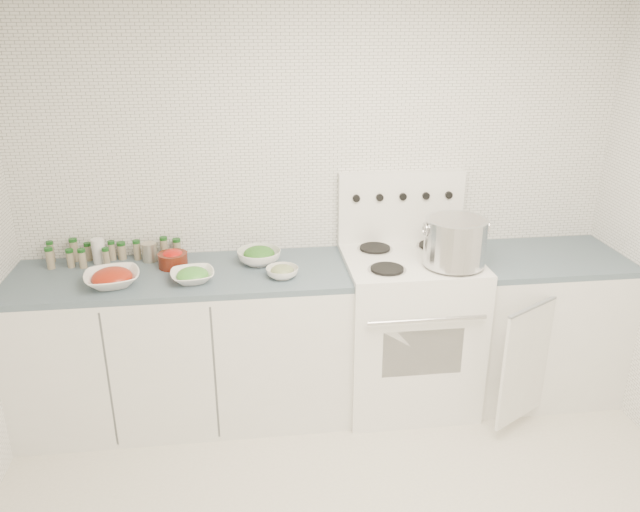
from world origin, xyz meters
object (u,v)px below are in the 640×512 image
(stove, at_px, (407,325))
(stock_pot, at_px, (455,240))
(bowl_tomato, at_px, (112,278))
(bowl_snowpea, at_px, (193,275))

(stove, height_order, stock_pot, stove)
(stove, distance_m, stock_pot, 0.64)
(stove, xyz_separation_m, bowl_tomato, (-1.64, -0.11, 0.44))
(bowl_tomato, height_order, bowl_snowpea, bowl_tomato)
(stock_pot, xyz_separation_m, bowl_tomato, (-1.83, 0.05, -0.15))
(stove, height_order, bowl_snowpea, stove)
(bowl_tomato, xyz_separation_m, bowl_snowpea, (0.41, -0.00, -0.01))
(bowl_snowpea, bearing_deg, bowl_tomato, 179.73)
(stove, relative_size, stock_pot, 3.80)
(stock_pot, bearing_deg, bowl_tomato, 178.58)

